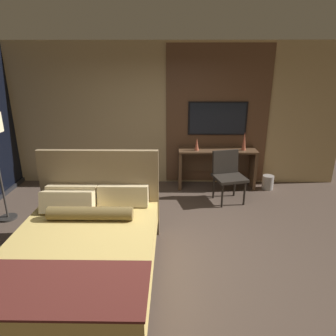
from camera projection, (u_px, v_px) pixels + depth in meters
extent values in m
plane|color=#4C3D33|center=(155.00, 253.00, 3.98)|extent=(16.00, 16.00, 0.00)
cube|color=tan|center=(162.00, 116.00, 5.97)|extent=(7.20, 0.06, 2.80)
cube|color=brown|center=(217.00, 116.00, 5.91)|extent=(2.02, 0.03, 2.70)
cube|color=#33281E|center=(82.00, 276.00, 3.38)|extent=(1.57, 2.04, 0.22)
cube|color=tan|center=(80.00, 256.00, 3.29)|extent=(1.62, 2.10, 0.32)
cube|color=#56231E|center=(54.00, 287.00, 2.59)|extent=(1.64, 0.74, 0.02)
cube|color=#7F6B4C|center=(100.00, 194.00, 4.23)|extent=(1.65, 0.08, 1.28)
cube|color=#C6B284|center=(73.00, 195.00, 4.09)|extent=(0.68, 0.23, 0.31)
cube|color=#C6B284|center=(123.00, 196.00, 4.08)|extent=(0.68, 0.23, 0.31)
cube|color=#C6B284|center=(67.00, 202.00, 3.89)|extent=(0.68, 0.25, 0.32)
cylinder|color=brown|center=(90.00, 213.00, 3.71)|extent=(1.05, 0.17, 0.17)
cube|color=brown|center=(217.00, 150.00, 5.88)|extent=(1.52, 0.46, 0.03)
cube|color=brown|center=(180.00, 169.00, 6.02)|extent=(0.06, 0.41, 0.76)
cube|color=brown|center=(253.00, 169.00, 6.00)|extent=(0.06, 0.41, 0.76)
cube|color=brown|center=(215.00, 162.00, 6.18)|extent=(1.40, 0.02, 0.38)
cube|color=black|center=(217.00, 118.00, 5.90)|extent=(1.16, 0.04, 0.65)
cube|color=black|center=(218.00, 119.00, 5.88)|extent=(1.09, 0.01, 0.60)
cube|color=#28231E|center=(230.00, 178.00, 5.33)|extent=(0.63, 0.61, 0.05)
cube|color=#28231E|center=(225.00, 162.00, 5.45)|extent=(0.49, 0.22, 0.42)
cylinder|color=black|center=(222.00, 196.00, 5.18)|extent=(0.04, 0.04, 0.43)
cylinder|color=black|center=(244.00, 194.00, 5.27)|extent=(0.04, 0.04, 0.43)
cylinder|color=black|center=(214.00, 187.00, 5.55)|extent=(0.04, 0.04, 0.43)
cylinder|color=black|center=(235.00, 185.00, 5.64)|extent=(0.04, 0.04, 0.43)
cylinder|color=#282623|center=(8.00, 218.00, 4.86)|extent=(0.28, 0.28, 0.03)
cylinder|color=#332D28|center=(0.00, 176.00, 4.63)|extent=(0.03, 0.03, 1.47)
cone|color=#B2563D|center=(244.00, 141.00, 5.77)|extent=(0.09, 0.09, 0.35)
cone|color=#B2563D|center=(197.00, 144.00, 5.78)|extent=(0.08, 0.08, 0.24)
cylinder|color=gray|center=(268.00, 182.00, 5.98)|extent=(0.22, 0.22, 0.28)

